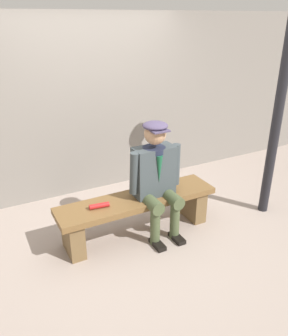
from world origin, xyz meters
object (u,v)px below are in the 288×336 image
(bench, at_px, (138,209))
(rolled_magazine, at_px, (99,206))
(seated_man, at_px, (156,174))
(lamp_post, at_px, (283,82))

(bench, height_order, rolled_magazine, rolled_magazine)
(bench, xyz_separation_m, seated_man, (-0.21, 0.06, 0.42))
(rolled_magazine, distance_m, lamp_post, 2.50)
(bench, bearing_deg, lamp_post, 170.37)
(bench, distance_m, rolled_magazine, 0.50)
(seated_man, height_order, lamp_post, lamp_post)
(seated_man, distance_m, lamp_post, 1.79)
(bench, relative_size, seated_man, 1.39)
(lamp_post, bearing_deg, bench, -9.63)
(seated_man, xyz_separation_m, rolled_magazine, (0.67, -0.04, -0.24))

